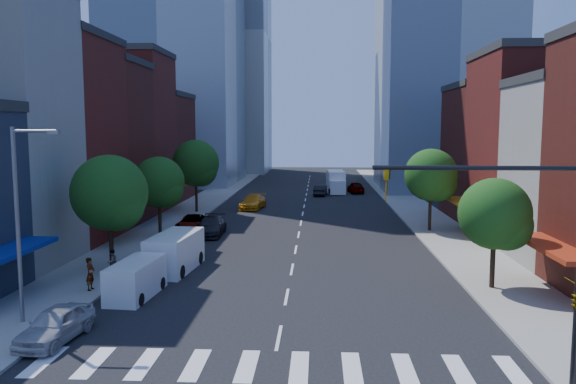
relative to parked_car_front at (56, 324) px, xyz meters
name	(u,v)px	position (x,y,z in m)	size (l,w,h in m)	color
ground	(279,338)	(9.50, 0.90, -0.74)	(220.00, 220.00, 0.00)	black
sidewalk_left	(196,207)	(-3.00, 40.90, -0.66)	(5.00, 120.00, 0.15)	gray
sidewalk_right	(414,209)	(22.00, 40.90, -0.66)	(5.00, 120.00, 0.15)	gray
crosswalk	(273,367)	(9.50, -2.10, -0.73)	(19.00, 3.00, 0.01)	silver
bldg_left_2	(36,142)	(-11.50, 21.40, 7.26)	(12.00, 9.00, 16.00)	maroon
bldg_left_3	(81,145)	(-11.50, 29.90, 6.76)	(12.00, 8.00, 15.00)	#531B14
bldg_left_4	(113,134)	(-11.50, 38.40, 7.76)	(12.00, 9.00, 17.00)	maroon
bldg_left_5	(141,149)	(-11.50, 47.90, 5.76)	(12.00, 10.00, 13.00)	#531B14
bldg_right_2	(553,148)	(30.50, 24.90, 6.76)	(12.00, 10.00, 15.00)	maroon
bldg_right_3	(511,155)	(30.50, 34.90, 5.76)	(12.00, 10.00, 13.00)	#531B14
tower_far_w	(225,37)	(-8.50, 95.90, 27.26)	(18.00, 18.00, 56.00)	#9EA5AD
traffic_signal	(563,274)	(19.44, -3.60, 3.42)	(7.24, 2.24, 8.00)	black
streetlight	(21,212)	(-2.31, 1.90, 4.54)	(2.25, 0.25, 9.00)	slate
tree_left_near	(111,196)	(-1.85, 11.82, 4.13)	(4.80, 4.80, 7.30)	black
tree_left_mid	(161,184)	(-1.85, 22.82, 3.79)	(4.20, 4.20, 6.65)	black
tree_left_far	(197,165)	(-1.85, 36.82, 4.46)	(5.00, 5.00, 7.75)	black
tree_right_near	(498,217)	(21.15, 8.82, 3.45)	(4.00, 4.00, 6.20)	black
tree_right_far	(433,177)	(21.15, 26.82, 4.12)	(4.60, 4.60, 7.20)	black
parked_car_front	(56,324)	(0.00, 0.00, 0.00)	(1.75, 4.34, 1.48)	#ACADB1
parked_car_second	(169,252)	(1.04, 14.40, -0.01)	(1.56, 4.46, 1.47)	black
parked_car_third	(192,223)	(0.00, 26.06, -0.02)	(2.39, 5.18, 1.44)	#999999
parked_car_rear	(211,226)	(2.00, 24.23, 0.04)	(2.19, 5.40, 1.57)	black
cargo_van_near	(135,280)	(1.34, 6.43, 0.23)	(2.19, 4.72, 1.96)	white
cargo_van_far	(174,253)	(1.99, 12.16, 0.44)	(2.71, 5.79, 2.39)	white
taxi	(253,202)	(3.73, 40.36, 0.05)	(2.20, 5.42, 1.57)	orange
traffic_car_oncoming	(320,190)	(11.45, 53.70, -0.01)	(1.55, 4.44, 1.46)	black
traffic_car_far	(356,187)	(16.47, 57.04, 0.05)	(1.87, 4.64, 1.58)	#999999
box_truck	(336,182)	(13.67, 57.52, 0.71)	(2.66, 7.73, 3.07)	white
pedestrian_near	(90,274)	(-1.42, 7.14, 0.32)	(0.66, 0.44, 1.82)	#999999
pedestrian_far	(112,262)	(-1.51, 10.62, 0.17)	(0.74, 0.58, 1.52)	#999999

